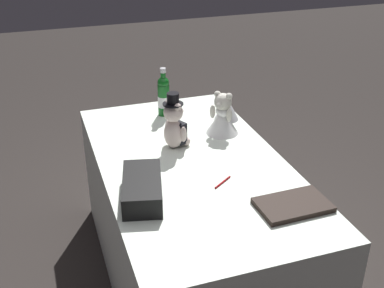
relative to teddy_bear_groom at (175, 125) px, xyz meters
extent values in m
plane|color=#2D2826|center=(0.19, 0.03, -0.86)|extent=(12.00, 12.00, 0.00)
cube|color=white|center=(0.19, 0.03, -0.49)|extent=(1.64, 0.90, 0.74)
ellipsoid|color=beige|center=(0.00, -0.01, -0.05)|extent=(0.11, 0.10, 0.15)
cube|color=black|center=(-0.01, 0.02, -0.05)|extent=(0.10, 0.08, 0.12)
sphere|color=beige|center=(0.00, -0.01, 0.07)|extent=(0.10, 0.10, 0.10)
sphere|color=beige|center=(-0.01, 0.03, 0.07)|extent=(0.04, 0.04, 0.04)
sphere|color=beige|center=(0.04, 0.01, 0.11)|extent=(0.04, 0.04, 0.04)
sphere|color=beige|center=(-0.03, -0.02, 0.11)|extent=(0.04, 0.04, 0.04)
ellipsoid|color=beige|center=(0.05, 0.03, -0.04)|extent=(0.03, 0.03, 0.09)
ellipsoid|color=beige|center=(-0.06, -0.02, -0.04)|extent=(0.03, 0.03, 0.09)
sphere|color=beige|center=(0.01, 0.06, -0.10)|extent=(0.05, 0.05, 0.05)
sphere|color=beige|center=(-0.05, 0.03, -0.10)|extent=(0.05, 0.05, 0.05)
cylinder|color=black|center=(0.00, -0.01, 0.12)|extent=(0.11, 0.11, 0.01)
cylinder|color=black|center=(0.00, -0.01, 0.15)|extent=(0.06, 0.06, 0.06)
cone|color=white|center=(-0.07, 0.30, -0.05)|extent=(0.18, 0.18, 0.14)
ellipsoid|color=white|center=(-0.07, 0.30, 0.01)|extent=(0.08, 0.07, 0.06)
sphere|color=silver|center=(-0.07, 0.30, 0.06)|extent=(0.10, 0.10, 0.10)
sphere|color=silver|center=(-0.05, 0.27, 0.05)|extent=(0.04, 0.04, 0.04)
sphere|color=silver|center=(-0.10, 0.27, 0.10)|extent=(0.04, 0.04, 0.04)
sphere|color=silver|center=(-0.05, 0.32, 0.10)|extent=(0.04, 0.04, 0.04)
ellipsoid|color=silver|center=(-0.09, 0.25, 0.00)|extent=(0.03, 0.03, 0.08)
ellipsoid|color=silver|center=(-0.02, 0.31, 0.00)|extent=(0.03, 0.03, 0.08)
cone|color=white|center=(-0.11, 0.33, 0.00)|extent=(0.19, 0.19, 0.13)
cylinder|color=#105518|center=(-0.42, 0.06, -0.03)|extent=(0.07, 0.07, 0.19)
sphere|color=#105518|center=(-0.42, 0.06, 0.08)|extent=(0.07, 0.07, 0.07)
cylinder|color=#105518|center=(-0.42, 0.06, 0.13)|extent=(0.03, 0.03, 0.08)
cylinder|color=silver|center=(-0.42, 0.06, 0.15)|extent=(0.03, 0.03, 0.03)
cylinder|color=silver|center=(-0.42, 0.06, -0.04)|extent=(0.07, 0.07, 0.07)
cylinder|color=maroon|center=(0.42, 0.10, -0.12)|extent=(0.08, 0.11, 0.01)
cone|color=silver|center=(0.38, 0.15, -0.12)|extent=(0.01, 0.01, 0.01)
cube|color=black|center=(0.42, -0.28, -0.08)|extent=(0.37, 0.24, 0.10)
cube|color=#B7B7BF|center=(0.44, -0.36, -0.08)|extent=(0.04, 0.02, 0.02)
cube|color=black|center=(0.70, 0.31, -0.11)|extent=(0.20, 0.31, 0.02)
camera|label=1|loc=(2.20, -0.65, 1.07)|focal=45.87mm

